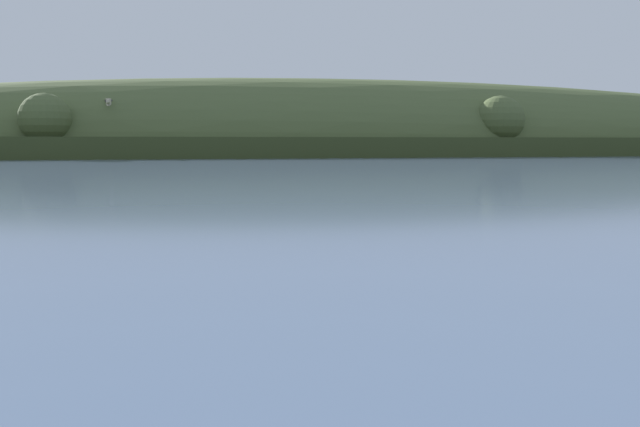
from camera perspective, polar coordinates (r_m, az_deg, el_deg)
name	(u,v)px	position (r m, az deg, el deg)	size (l,w,h in m)	color
far_shoreline_hill	(356,154)	(233.26, 3.15, 5.21)	(597.70, 118.59, 52.70)	#35401E
dockside_crane	(110,131)	(198.82, -17.81, 6.86)	(3.58, 9.91, 16.87)	#4C4C51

